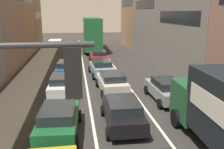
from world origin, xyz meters
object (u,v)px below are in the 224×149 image
at_px(hatchback_centre_lane_third, 112,82).
at_px(sedan_right_lane_behind_truck, 166,89).
at_px(wagon_left_lane_second, 59,120).
at_px(sedan_left_lane_third, 63,84).
at_px(bus_mid_queue_primary, 92,32).
at_px(sedan_centre_lane_second, 123,112).
at_px(sedan_centre_lane_fifth, 98,56).
at_px(sedan_left_lane_fourth, 67,68).
at_px(coupe_centre_lane_fourth, 101,67).

distance_m(hatchback_centre_lane_third, sedan_right_lane_behind_truck, 4.16).
xyz_separation_m(wagon_left_lane_second, sedan_left_lane_third, (-0.08, 6.31, 0.00)).
xyz_separation_m(hatchback_centre_lane_third, bus_mid_queue_primary, (-0.04, 21.24, 2.03)).
relative_size(sedan_centre_lane_second, sedan_centre_lane_fifth, 1.00).
relative_size(sedan_left_lane_third, sedan_right_lane_behind_truck, 1.01).
xyz_separation_m(sedan_centre_lane_fifth, sedan_right_lane_behind_truck, (3.34, -13.81, 0.00)).
bearing_deg(sedan_centre_lane_second, sedan_left_lane_third, 31.28).
relative_size(sedan_left_lane_fourth, bus_mid_queue_primary, 0.42).
xyz_separation_m(sedan_centre_lane_second, sedan_centre_lane_fifth, (0.33, 17.32, 0.00)).
distance_m(sedan_right_lane_behind_truck, bus_mid_queue_primary, 24.00).
relative_size(sedan_left_lane_fourth, sedan_right_lane_behind_truck, 1.02).
height_order(hatchback_centre_lane_third, sedan_left_lane_third, same).
distance_m(sedan_centre_lane_second, coupe_centre_lane_fourth, 11.13).
bearing_deg(bus_mid_queue_primary, sedan_centre_lane_fifth, -178.34).
bearing_deg(wagon_left_lane_second, bus_mid_queue_primary, -3.68).
xyz_separation_m(coupe_centre_lane_fourth, bus_mid_queue_primary, (0.24, 16.05, 2.03)).
bearing_deg(coupe_centre_lane_fourth, sedan_left_lane_fourth, 84.28).
xyz_separation_m(coupe_centre_lane_fourth, sedan_centre_lane_fifth, (0.31, 6.19, 0.00)).
bearing_deg(sedan_centre_lane_fifth, coupe_centre_lane_fourth, 176.26).
bearing_deg(sedan_left_lane_fourth, sedan_right_lane_behind_truck, -134.78).
distance_m(sedan_left_lane_third, bus_mid_queue_primary, 21.79).
bearing_deg(wagon_left_lane_second, sedan_centre_lane_fifth, -7.85).
bearing_deg(sedan_left_lane_fourth, wagon_left_lane_second, -176.82).
relative_size(wagon_left_lane_second, bus_mid_queue_primary, 0.42).
bearing_deg(sedan_left_lane_fourth, bus_mid_queue_primary, -8.46).
relative_size(sedan_centre_lane_second, sedan_right_lane_behind_truck, 1.00).
height_order(coupe_centre_lane_fourth, sedan_right_lane_behind_truck, same).
height_order(sedan_centre_lane_fifth, sedan_right_lane_behind_truck, same).
height_order(sedan_left_lane_fourth, sedan_right_lane_behind_truck, same).
distance_m(hatchback_centre_lane_third, sedan_left_lane_fourth, 6.34).
xyz_separation_m(wagon_left_lane_second, bus_mid_queue_primary, (3.53, 27.71, 2.03)).
relative_size(sedan_centre_lane_second, bus_mid_queue_primary, 0.41).
bearing_deg(sedan_left_lane_fourth, coupe_centre_lane_fourth, -88.44).
distance_m(wagon_left_lane_second, sedan_centre_lane_fifth, 18.21).
relative_size(hatchback_centre_lane_third, sedan_left_lane_third, 1.00).
relative_size(sedan_right_lane_behind_truck, bus_mid_queue_primary, 0.41).
bearing_deg(wagon_left_lane_second, sedan_right_lane_behind_truck, -56.28).
bearing_deg(bus_mid_queue_primary, sedan_left_lane_fourth, 169.07).
distance_m(sedan_left_lane_third, sedan_centre_lane_fifth, 12.11).
height_order(sedan_centre_lane_second, sedan_centre_lane_fifth, same).
height_order(hatchback_centre_lane_third, sedan_left_lane_fourth, same).
bearing_deg(sedan_left_lane_fourth, sedan_centre_lane_fifth, -26.30).
distance_m(sedan_left_lane_fourth, sedan_right_lane_behind_truck, 10.33).
xyz_separation_m(sedan_left_lane_third, coupe_centre_lane_fourth, (3.37, 5.34, 0.00)).
bearing_deg(hatchback_centre_lane_third, sedan_centre_lane_second, 174.56).
relative_size(sedan_left_lane_fourth, sedan_centre_lane_fifth, 1.02).
bearing_deg(sedan_centre_lane_second, sedan_right_lane_behind_truck, -45.16).
height_order(hatchback_centre_lane_third, coupe_centre_lane_fourth, same).
relative_size(hatchback_centre_lane_third, sedan_centre_lane_fifth, 1.01).
relative_size(sedan_left_lane_third, sedan_left_lane_fourth, 0.99).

